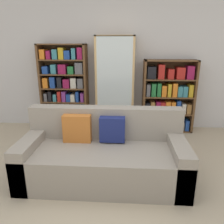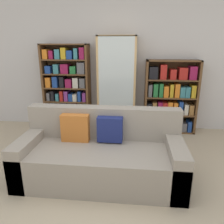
{
  "view_description": "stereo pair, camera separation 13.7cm",
  "coord_description": "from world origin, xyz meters",
  "px_view_note": "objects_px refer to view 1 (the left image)",
  "views": [
    {
      "loc": [
        0.28,
        -1.78,
        1.66
      ],
      "look_at": [
        0.07,
        1.51,
        0.63
      ],
      "focal_mm": 35.0,
      "sensor_mm": 36.0,
      "label": 1
    },
    {
      "loc": [
        0.42,
        -1.77,
        1.66
      ],
      "look_at": [
        0.07,
        1.51,
        0.63
      ],
      "focal_mm": 35.0,
      "sensor_mm": 36.0,
      "label": 2
    }
  ],
  "objects_px": {
    "couch": "(103,156)",
    "wine_bottle": "(135,135)",
    "bookshelf_right": "(168,98)",
    "bookshelf_left": "(65,88)",
    "display_cabinet": "(115,85)"
  },
  "relations": [
    {
      "from": "couch",
      "to": "display_cabinet",
      "type": "xyz_separation_m",
      "value": [
        0.06,
        1.71,
        0.59
      ]
    },
    {
      "from": "bookshelf_left",
      "to": "bookshelf_right",
      "type": "distance_m",
      "value": 2.03
    },
    {
      "from": "couch",
      "to": "bookshelf_right",
      "type": "distance_m",
      "value": 2.07
    },
    {
      "from": "couch",
      "to": "wine_bottle",
      "type": "distance_m",
      "value": 1.16
    },
    {
      "from": "couch",
      "to": "bookshelf_left",
      "type": "relative_size",
      "value": 1.21
    },
    {
      "from": "bookshelf_left",
      "to": "wine_bottle",
      "type": "xyz_separation_m",
      "value": [
        1.38,
        -0.66,
        -0.68
      ]
    },
    {
      "from": "wine_bottle",
      "to": "couch",
      "type": "bearing_deg",
      "value": -112.55
    },
    {
      "from": "couch",
      "to": "display_cabinet",
      "type": "relative_size",
      "value": 1.11
    },
    {
      "from": "bookshelf_left",
      "to": "bookshelf_right",
      "type": "bearing_deg",
      "value": -0.02
    },
    {
      "from": "bookshelf_right",
      "to": "wine_bottle",
      "type": "xyz_separation_m",
      "value": [
        -0.65,
        -0.66,
        -0.51
      ]
    },
    {
      "from": "couch",
      "to": "display_cabinet",
      "type": "bearing_deg",
      "value": 88.12
    },
    {
      "from": "couch",
      "to": "wine_bottle",
      "type": "height_order",
      "value": "couch"
    },
    {
      "from": "wine_bottle",
      "to": "bookshelf_left",
      "type": "bearing_deg",
      "value": 154.45
    },
    {
      "from": "couch",
      "to": "bookshelf_right",
      "type": "relative_size",
      "value": 1.46
    },
    {
      "from": "couch",
      "to": "wine_bottle",
      "type": "xyz_separation_m",
      "value": [
        0.44,
        1.06,
        -0.15
      ]
    }
  ]
}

